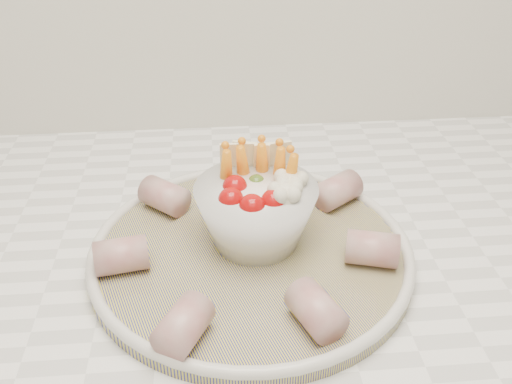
{
  "coord_description": "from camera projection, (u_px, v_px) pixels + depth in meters",
  "views": [
    {
      "loc": [
        0.11,
        0.97,
        1.3
      ],
      "look_at": [
        0.15,
        1.44,
        1.0
      ],
      "focal_mm": 40.0,
      "sensor_mm": 36.0,
      "label": 1
    }
  ],
  "objects": [
    {
      "name": "serving_platter",
      "position": [
        251.0,
        251.0,
        0.59
      ],
      "size": [
        0.42,
        0.42,
        0.02
      ],
      "color": "navy",
      "rests_on": "kitchen_counter"
    },
    {
      "name": "veggie_bowl",
      "position": [
        257.0,
        209.0,
        0.58
      ],
      "size": [
        0.13,
        0.13,
        0.1
      ],
      "color": "white",
      "rests_on": "serving_platter"
    },
    {
      "name": "cured_meat_rolls",
      "position": [
        250.0,
        234.0,
        0.58
      ],
      "size": [
        0.3,
        0.31,
        0.03
      ],
      "color": "#A0494A",
      "rests_on": "serving_platter"
    }
  ]
}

